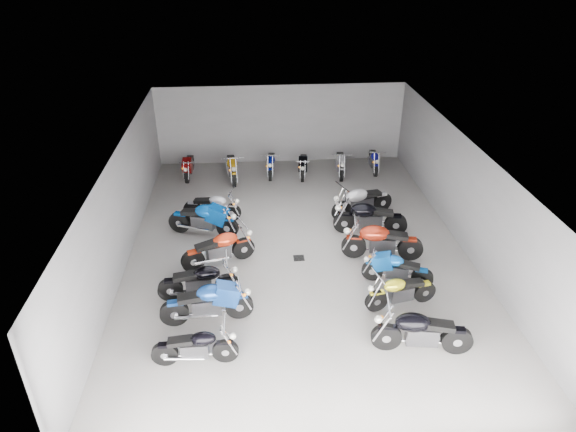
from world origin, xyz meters
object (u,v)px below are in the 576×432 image
object	(u,v)px
motorcycle_right_d	(381,241)
motorcycle_back_d	(303,165)
motorcycle_back_a	(189,166)
motorcycle_left_d	(219,249)
drain_grate	(299,258)
motorcycle_back_c	(271,163)
motorcycle_right_a	(421,332)
motorcycle_right_e	(369,218)
motorcycle_back_b	(232,167)
motorcycle_back_f	(374,160)
motorcycle_right_c	(397,269)
motorcycle_right_f	(362,201)
motorcycle_left_a	(196,347)
motorcycle_left_b	(208,303)
motorcycle_left_f	(213,206)
motorcycle_left_e	(204,219)
motorcycle_left_c	(200,281)
motorcycle_right_b	(400,291)

from	to	relation	value
motorcycle_right_d	motorcycle_back_d	bearing A→B (deg)	23.80
motorcycle_back_a	motorcycle_left_d	bearing A→B (deg)	105.41
drain_grate	motorcycle_right_d	world-z (taller)	motorcycle_right_d
motorcycle_back_c	motorcycle_right_a	bearing A→B (deg)	111.12
motorcycle_right_e	motorcycle_back_b	world-z (taller)	motorcycle_right_e
motorcycle_back_c	motorcycle_back_f	size ratio (longest dim) A/B	1.03
motorcycle_right_c	motorcycle_back_b	distance (m)	8.54
motorcycle_left_d	motorcycle_back_d	world-z (taller)	motorcycle_left_d
motorcycle_right_c	motorcycle_right_f	size ratio (longest dim) A/B	0.84
motorcycle_left_a	motorcycle_back_d	bearing A→B (deg)	161.64
motorcycle_right_f	motorcycle_left_b	bearing A→B (deg)	116.43
motorcycle_left_a	motorcycle_right_c	bearing A→B (deg)	116.98
motorcycle_left_b	motorcycle_left_f	xyz separation A→B (m)	(-0.13, 5.21, -0.07)
motorcycle_left_b	motorcycle_right_d	distance (m)	5.43
motorcycle_back_d	motorcycle_left_d	bearing A→B (deg)	70.98
motorcycle_right_a	motorcycle_back_c	size ratio (longest dim) A/B	1.19
drain_grate	motorcycle_left_a	size ratio (longest dim) A/B	0.17
motorcycle_left_d	motorcycle_back_b	bearing A→B (deg)	156.48
drain_grate	motorcycle_right_c	bearing A→B (deg)	-30.02
motorcycle_left_e	motorcycle_right_d	size ratio (longest dim) A/B	0.95
motorcycle_right_f	motorcycle_left_a	bearing A→B (deg)	122.30
motorcycle_left_c	motorcycle_back_c	bearing A→B (deg)	160.64
motorcycle_left_f	motorcycle_back_c	xyz separation A→B (m)	(2.12, 3.54, -0.01)
motorcycle_left_a	motorcycle_left_e	xyz separation A→B (m)	(-0.16, 5.59, 0.09)
motorcycle_left_f	motorcycle_back_b	world-z (taller)	motorcycle_back_b
motorcycle_right_a	motorcycle_back_d	distance (m)	10.10
motorcycle_left_f	motorcycle_back_f	xyz separation A→B (m)	(6.26, 3.59, -0.03)
motorcycle_left_a	motorcycle_right_b	xyz separation A→B (m)	(5.00, 1.59, 0.01)
motorcycle_left_c	motorcycle_left_e	world-z (taller)	motorcycle_left_e
motorcycle_back_a	motorcycle_left_c	bearing A→B (deg)	99.82
motorcycle_left_f	motorcycle_back_b	bearing A→B (deg)	-177.30
motorcycle_back_d	motorcycle_right_f	bearing A→B (deg)	122.05
motorcycle_right_e	motorcycle_left_d	bearing A→B (deg)	115.59
motorcycle_left_d	motorcycle_right_b	distance (m)	5.16
motorcycle_left_c	motorcycle_left_b	bearing A→B (deg)	12.23
motorcycle_back_b	motorcycle_back_f	xyz separation A→B (m)	(5.67, 0.41, -0.07)
motorcycle_left_e	motorcycle_right_d	xyz separation A→B (m)	(5.21, -1.78, 0.02)
motorcycle_left_c	motorcycle_back_f	size ratio (longest dim) A/B	1.14
drain_grate	motorcycle_left_c	xyz separation A→B (m)	(-2.75, -1.64, 0.50)
motorcycle_left_a	motorcycle_left_d	size ratio (longest dim) A/B	0.91
motorcycle_right_c	motorcycle_back_d	distance (m)	7.59
motorcycle_left_e	motorcycle_right_e	size ratio (longest dim) A/B	0.96
motorcycle_left_d	motorcycle_back_f	xyz separation A→B (m)	(5.95, 6.32, -0.08)
motorcycle_right_d	drain_grate	bearing A→B (deg)	94.69
drain_grate	motorcycle_left_a	xyz separation A→B (m)	(-2.67, -4.00, 0.45)
motorcycle_right_f	motorcycle_back_b	size ratio (longest dim) A/B	1.03
drain_grate	motorcycle_back_a	size ratio (longest dim) A/B	0.17
motorcycle_right_c	motorcycle_right_a	bearing A→B (deg)	-163.51
motorcycle_left_d	motorcycle_back_d	size ratio (longest dim) A/B	1.12
motorcycle_left_a	motorcycle_back_b	distance (m)	9.82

